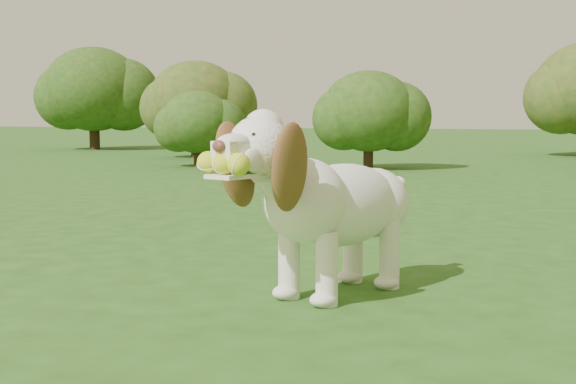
% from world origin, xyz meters
% --- Properties ---
extents(ground, '(80.00, 80.00, 0.00)m').
position_xyz_m(ground, '(0.00, 0.00, 0.00)').
color(ground, '#254914').
rests_on(ground, ground).
extents(dog, '(0.78, 1.23, 0.84)m').
position_xyz_m(dog, '(-0.08, -0.62, 0.45)').
color(dog, white).
rests_on(dog, ground).
extents(shrub_a, '(1.13, 1.13, 1.18)m').
position_xyz_m(shrub_a, '(-4.24, 7.37, 0.69)').
color(shrub_a, '#382314').
rests_on(shrub_a, ground).
extents(shrub_e, '(1.74, 1.74, 1.80)m').
position_xyz_m(shrub_e, '(-5.32, 9.72, 1.06)').
color(shrub_e, '#382314').
rests_on(shrub_e, ground).
extents(shrub_b, '(1.40, 1.40, 1.45)m').
position_xyz_m(shrub_b, '(-1.60, 7.59, 0.85)').
color(shrub_b, '#382314').
rests_on(shrub_b, ground).
extents(shrub_g, '(2.26, 2.26, 2.34)m').
position_xyz_m(shrub_g, '(-8.94, 12.18, 1.37)').
color(shrub_g, '#382314').
rests_on(shrub_g, ground).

